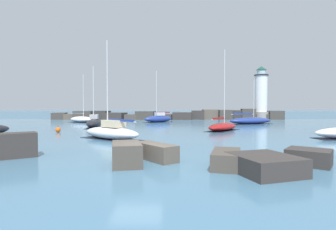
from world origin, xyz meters
TOP-DOWN VIEW (x-y plane):
  - ground_plane at (0.00, 0.00)m, footprint 600.00×600.00m
  - open_sea_beyond at (0.00, 110.66)m, footprint 400.00×116.00m
  - breakwater_jetty at (0.61, 50.61)m, footprint 56.66×6.93m
  - lighthouse at (24.04, 51.29)m, footprint 3.97×3.97m
  - foreground_rocks at (1.66, 0.25)m, footprint 18.98×6.50m
  - sailboat_moored_0 at (-15.41, 37.46)m, footprint 6.38×5.18m
  - sailboat_moored_1 at (15.76, 32.55)m, footprint 8.57×4.93m
  - sailboat_moored_2 at (-9.28, 24.48)m, footprint 2.87×6.28m
  - sailboat_moored_3 at (-3.77, 11.04)m, footprint 6.82×5.98m
  - sailboat_moored_4 at (-0.55, 37.91)m, footprint 6.06×5.02m
  - sailboat_moored_5 at (8.32, 19.85)m, footprint 5.63×6.62m
  - mooring_buoy_orange_near at (-11.50, 17.47)m, footprint 0.61×0.61m

SIDE VIEW (x-z plane):
  - ground_plane at x=0.00m, z-range 0.00..0.00m
  - open_sea_beyond at x=0.00m, z-range 0.00..0.01m
  - mooring_buoy_orange_near at x=-11.50m, z-range -0.10..0.71m
  - foreground_rocks at x=1.66m, z-range -0.22..1.23m
  - sailboat_moored_5 at x=8.32m, z-range -4.60..5.65m
  - sailboat_moored_1 at x=15.76m, z-range -3.25..4.45m
  - sailboat_moored_0 at x=-15.41m, z-range -4.04..5.26m
  - sailboat_moored_3 at x=-3.77m, z-range -3.93..5.26m
  - sailboat_moored_2 at x=-9.28m, z-range -3.65..5.10m
  - sailboat_moored_4 at x=-0.55m, z-range -4.22..5.74m
  - breakwater_jetty at x=0.61m, z-range -0.33..2.25m
  - lighthouse at x=24.04m, z-range -0.90..12.05m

